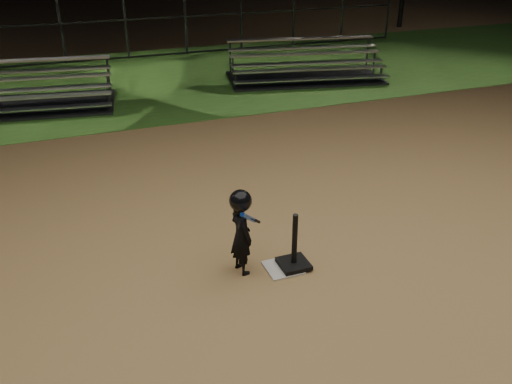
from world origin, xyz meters
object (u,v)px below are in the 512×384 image
Objects in this scene: home_plate at (283,268)px; batting_tee at (294,257)px; child_batter at (241,230)px; bleacher_right at (305,72)px; bleacher_left at (22,100)px.

home_plate is 0.59× the size of batting_tee.
child_batter is (-0.52, 0.15, 0.61)m from home_plate.
bleacher_right is at bearing -43.30° from child_batter.
home_plate is at bearing 171.18° from batting_tee.
child_batter is 8.74m from bleacher_left.
bleacher_right is (4.34, 8.48, 0.21)m from home_plate.
bleacher_left is at bearing 111.75° from batting_tee.
child_batter is at bearing -108.87° from bleacher_right.
batting_tee is at bearing -104.89° from bleacher_right.
batting_tee is 9.48m from bleacher_right.
bleacher_right is at bearing 8.67° from bleacher_left.
home_plate is 9.53m from bleacher_right.
batting_tee is 0.66× the size of child_batter.
child_batter reaches higher than bleacher_right.
bleacher_left reaches higher than home_plate.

